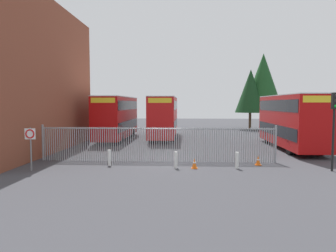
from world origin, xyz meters
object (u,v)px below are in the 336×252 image
(double_decker_bus_near_gate, at_px, (291,119))
(bollard_near_left, at_px, (109,158))
(bollard_center_front, at_px, (176,160))
(traffic_cone_mid_forecourt, at_px, (258,160))
(bollard_near_right, at_px, (237,160))
(speed_limit_sign_post, at_px, (30,139))
(double_decker_bus_behind_fence_right, at_px, (164,116))
(traffic_cone_by_gate, at_px, (194,163))
(traffic_light_kerbside, at_px, (334,117))
(double_decker_bus_behind_fence_left, at_px, (117,116))

(double_decker_bus_near_gate, xyz_separation_m, bollard_near_left, (-13.20, -7.84, -1.95))
(bollard_center_front, distance_m, traffic_cone_mid_forecourt, 5.07)
(bollard_near_right, bearing_deg, speed_limit_sign_post, -173.98)
(bollard_near_left, relative_size, bollard_near_right, 1.00)
(bollard_near_right, height_order, traffic_cone_mid_forecourt, bollard_near_right)
(double_decker_bus_near_gate, bearing_deg, double_decker_bus_behind_fence_right, 146.84)
(traffic_cone_by_gate, distance_m, speed_limit_sign_post, 9.21)
(bollard_near_left, bearing_deg, traffic_light_kerbside, -3.90)
(bollard_near_right, xyz_separation_m, speed_limit_sign_post, (-11.45, -1.21, 1.30))
(bollard_near_left, bearing_deg, double_decker_bus_near_gate, 30.72)
(bollard_center_front, height_order, traffic_cone_by_gate, bollard_center_front)
(double_decker_bus_behind_fence_left, bearing_deg, speed_limit_sign_post, -95.30)
(double_decker_bus_behind_fence_right, height_order, bollard_near_right, double_decker_bus_behind_fence_right)
(traffic_cone_mid_forecourt, bearing_deg, bollard_center_front, -166.85)
(bollard_near_left, height_order, traffic_cone_mid_forecourt, bollard_near_left)
(double_decker_bus_behind_fence_right, distance_m, traffic_cone_mid_forecourt, 16.01)
(bollard_near_right, distance_m, traffic_cone_mid_forecourt, 1.80)
(double_decker_bus_near_gate, distance_m, traffic_light_kerbside, 8.74)
(traffic_cone_by_gate, bearing_deg, double_decker_bus_near_gate, 45.89)
(traffic_cone_by_gate, bearing_deg, double_decker_bus_behind_fence_left, 118.30)
(double_decker_bus_behind_fence_left, distance_m, bollard_near_right, 17.37)
(bollard_center_front, relative_size, speed_limit_sign_post, 0.40)
(traffic_light_kerbside, bearing_deg, bollard_near_left, 176.10)
(bollard_near_left, bearing_deg, bollard_center_front, -7.83)
(double_decker_bus_near_gate, height_order, speed_limit_sign_post, double_decker_bus_near_gate)
(double_decker_bus_near_gate, height_order, traffic_cone_mid_forecourt, double_decker_bus_near_gate)
(double_decker_bus_behind_fence_left, height_order, traffic_cone_mid_forecourt, double_decker_bus_behind_fence_left)
(double_decker_bus_behind_fence_right, height_order, traffic_cone_by_gate, double_decker_bus_behind_fence_right)
(traffic_cone_by_gate, relative_size, speed_limit_sign_post, 0.25)
(bollard_center_front, distance_m, traffic_cone_by_gate, 1.08)
(double_decker_bus_behind_fence_right, relative_size, bollard_near_left, 11.38)
(traffic_cone_mid_forecourt, bearing_deg, double_decker_bus_behind_fence_left, 131.46)
(speed_limit_sign_post, bearing_deg, traffic_cone_mid_forecourt, 10.01)
(bollard_near_left, relative_size, bollard_center_front, 1.00)
(bollard_near_left, relative_size, traffic_cone_mid_forecourt, 1.61)
(bollard_center_front, bearing_deg, double_decker_bus_behind_fence_right, 96.40)
(bollard_center_front, bearing_deg, bollard_near_left, 172.17)
(double_decker_bus_behind_fence_left, xyz_separation_m, traffic_light_kerbside, (15.14, -14.44, 0.56))
(double_decker_bus_near_gate, xyz_separation_m, double_decker_bus_behind_fence_right, (-10.94, 7.15, 0.00))
(double_decker_bus_behind_fence_left, bearing_deg, bollard_near_right, -54.48)
(double_decker_bus_behind_fence_right, height_order, speed_limit_sign_post, double_decker_bus_behind_fence_right)
(double_decker_bus_near_gate, relative_size, speed_limit_sign_post, 4.50)
(double_decker_bus_behind_fence_left, relative_size, bollard_near_right, 11.38)
(double_decker_bus_behind_fence_right, xyz_separation_m, traffic_cone_by_gate, (2.81, -15.54, -2.13))
(bollard_near_left, xyz_separation_m, speed_limit_sign_post, (-3.96, -1.67, 1.30))
(double_decker_bus_behind_fence_left, xyz_separation_m, bollard_center_front, (6.54, -14.14, -1.95))
(double_decker_bus_behind_fence_left, relative_size, traffic_cone_mid_forecourt, 18.32)
(bollard_center_front, xyz_separation_m, traffic_cone_by_gate, (1.07, 0.00, -0.19))
(bollard_near_right, relative_size, traffic_cone_by_gate, 1.61)
(double_decker_bus_behind_fence_left, height_order, bollard_center_front, double_decker_bus_behind_fence_left)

